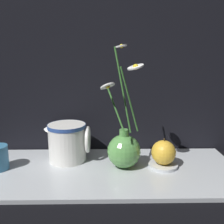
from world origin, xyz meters
The scene contains 7 objects.
ground_plane centered at (0.00, 0.00, 0.00)m, with size 6.00×6.00×0.00m, color black.
shelf centered at (0.00, 0.00, 0.01)m, with size 0.83×0.34×0.01m.
backdrop_wall centered at (0.00, 0.19, 0.55)m, with size 1.33×0.02×1.10m.
vase_with_flowers centered at (0.05, 0.01, 0.07)m, with size 0.14×0.14×0.38m.
ceramic_pitcher centered at (-0.13, 0.07, 0.08)m, with size 0.15×0.13×0.14m.
saucer_plate centered at (0.18, 0.01, 0.02)m, with size 0.09×0.09×0.01m.
orange_fruit centered at (0.18, 0.01, 0.06)m, with size 0.08×0.08×0.09m.
Camera 1 is at (0.00, -0.73, 0.36)m, focal length 40.00 mm.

